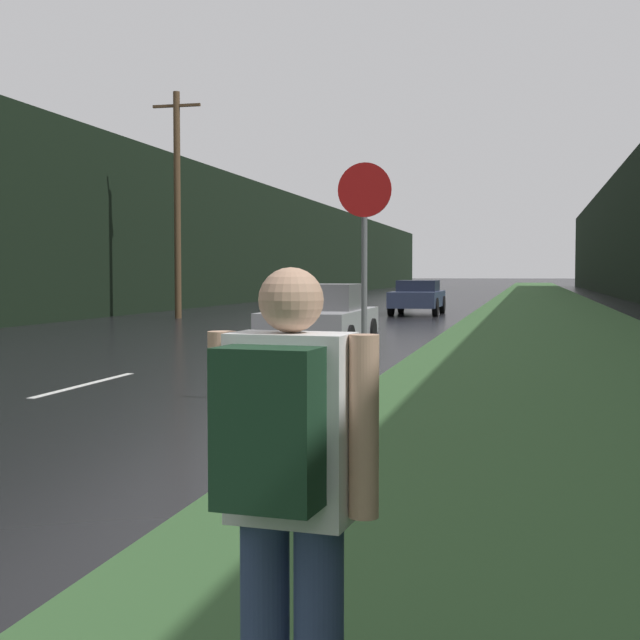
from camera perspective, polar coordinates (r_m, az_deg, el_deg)
grass_verge at (r=39.43m, az=14.27°, el=0.55°), size 6.00×240.00×0.02m
lane_stripe_c at (r=13.53m, az=-14.75°, el=-4.01°), size 0.12×3.00×0.01m
lane_stripe_d at (r=19.95m, az=-5.27°, el=-1.69°), size 0.12×3.00×0.01m
treeline_far_side at (r=52.06m, az=-5.09°, el=5.01°), size 2.00×140.00×6.93m
utility_pole_far at (r=32.77m, az=-9.12°, el=7.46°), size 1.80×0.24×8.14m
stop_sign at (r=10.68m, az=2.86°, el=3.82°), size 0.65×0.07×2.95m
hitchhiker_with_backpack at (r=2.86m, az=-2.12°, el=-10.78°), size 0.57×0.43×1.65m
car_passing_near at (r=18.93m, az=0.09°, el=0.18°), size 1.89×4.15×1.40m
car_passing_far at (r=35.44m, az=6.27°, el=1.49°), size 1.90×4.40×1.36m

